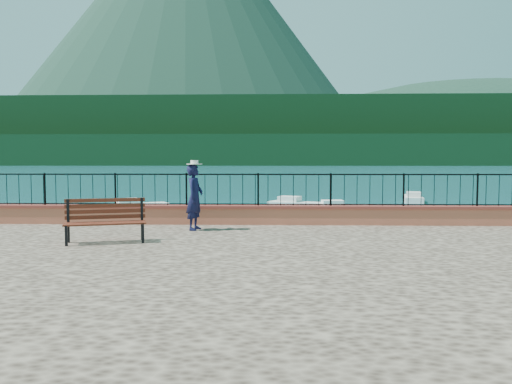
# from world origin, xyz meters

# --- Properties ---
(ground) EXTENTS (2000.00, 2000.00, 0.00)m
(ground) POSITION_xyz_m (0.00, 0.00, 0.00)
(ground) COLOR #19596B
(ground) RESTS_ON ground
(parapet) EXTENTS (28.00, 0.46, 0.58)m
(parapet) POSITION_xyz_m (0.00, 3.70, 1.49)
(parapet) COLOR #B85A42
(parapet) RESTS_ON promenade
(railing) EXTENTS (27.00, 0.05, 0.95)m
(railing) POSITION_xyz_m (0.00, 3.70, 2.25)
(railing) COLOR black
(railing) RESTS_ON parapet
(dock) EXTENTS (2.00, 16.00, 0.30)m
(dock) POSITION_xyz_m (-2.00, 12.00, 0.15)
(dock) COLOR #2D231C
(dock) RESTS_ON ground
(far_forest) EXTENTS (900.00, 60.00, 18.00)m
(far_forest) POSITION_xyz_m (0.00, 300.00, 9.00)
(far_forest) COLOR black
(far_forest) RESTS_ON ground
(foothills) EXTENTS (900.00, 120.00, 44.00)m
(foothills) POSITION_xyz_m (0.00, 360.00, 22.00)
(foothills) COLOR black
(foothills) RESTS_ON ground
(volcano) EXTENTS (560.00, 560.00, 380.00)m
(volcano) POSITION_xyz_m (-120.00, 700.00, 190.00)
(volcano) COLOR #142D23
(volcano) RESTS_ON ground
(companion_hill) EXTENTS (448.00, 384.00, 180.00)m
(companion_hill) POSITION_xyz_m (220.00, 560.00, 0.00)
(companion_hill) COLOR #142D23
(companion_hill) RESTS_ON ground
(park_bench) EXTENTS (1.97, 1.12, 1.04)m
(park_bench) POSITION_xyz_m (-3.84, 0.20, 1.51)
(park_bench) COLOR black
(park_bench) RESTS_ON promenade
(person) EXTENTS (0.56, 0.75, 1.84)m
(person) POSITION_xyz_m (-2.05, 2.42, 2.12)
(person) COLOR black
(person) RESTS_ON promenade
(hat) EXTENTS (0.44, 0.44, 0.12)m
(hat) POSITION_xyz_m (-2.05, 2.42, 3.10)
(hat) COLOR silver
(hat) RESTS_ON person
(boat_0) EXTENTS (4.15, 2.57, 0.80)m
(boat_0) POSITION_xyz_m (-7.28, 6.97, 0.40)
(boat_0) COLOR silver
(boat_0) RESTS_ON ground
(boat_1) EXTENTS (4.14, 1.44, 0.80)m
(boat_1) POSITION_xyz_m (5.34, 11.48, 0.40)
(boat_1) COLOR white
(boat_1) RESTS_ON ground
(boat_2) EXTENTS (3.64, 1.52, 0.80)m
(boat_2) POSITION_xyz_m (4.28, 18.34, 0.40)
(boat_2) COLOR silver
(boat_2) RESTS_ON ground
(boat_3) EXTENTS (3.96, 3.08, 0.80)m
(boat_3) POSITION_xyz_m (-8.39, 19.65, 0.40)
(boat_3) COLOR white
(boat_3) RESTS_ON ground
(boat_4) EXTENTS (4.05, 2.83, 0.80)m
(boat_4) POSITION_xyz_m (1.82, 21.28, 0.40)
(boat_4) COLOR silver
(boat_4) RESTS_ON ground
(boat_5) EXTENTS (2.22, 4.55, 0.80)m
(boat_5) POSITION_xyz_m (10.94, 26.99, 0.40)
(boat_5) COLOR silver
(boat_5) RESTS_ON ground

